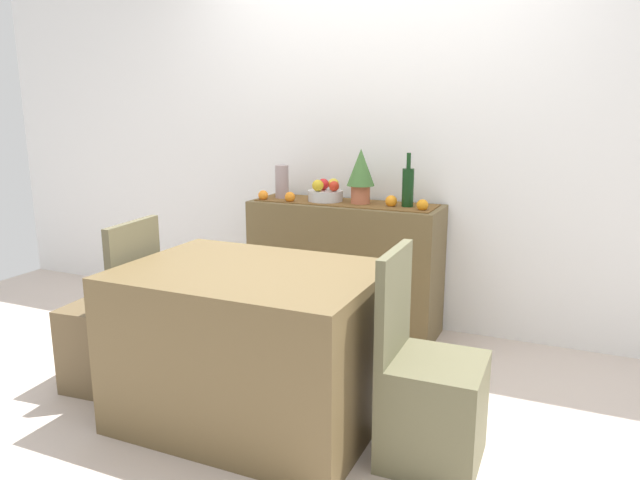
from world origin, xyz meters
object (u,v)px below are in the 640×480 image
chair_near_window (113,338)px  chair_by_corner (429,401)px  wine_bottle (408,187)px  fruit_bowl (325,196)px  potted_plant (361,173)px  dining_table (252,345)px  sideboard_console (345,267)px  ceramic_vase (282,182)px

chair_near_window → chair_by_corner: bearing=-0.1°
chair_near_window → wine_bottle: bearing=46.3°
fruit_bowl → chair_near_window: (-0.67, -1.27, -0.62)m
potted_plant → dining_table: bearing=-92.8°
dining_table → chair_by_corner: size_ratio=1.29×
potted_plant → chair_by_corner: potted_plant is taller
sideboard_console → chair_by_corner: size_ratio=1.38×
wine_bottle → fruit_bowl: bearing=180.0°
sideboard_console → potted_plant: bearing=0.0°
sideboard_console → dining_table: (0.04, -1.27, -0.05)m
sideboard_console → fruit_bowl: (-0.14, 0.00, 0.46)m
fruit_bowl → ceramic_vase: bearing=180.0°
sideboard_console → dining_table: 1.28m
ceramic_vase → wine_bottle: bearing=-0.0°
dining_table → chair_by_corner: 0.85m
wine_bottle → chair_near_window: (-1.21, -1.27, -0.71)m
sideboard_console → chair_by_corner: chair_by_corner is taller
wine_bottle → dining_table: (-0.37, -1.27, -0.61)m
chair_near_window → chair_by_corner: size_ratio=1.00×
chair_by_corner → wine_bottle: bearing=110.4°
ceramic_vase → chair_by_corner: (1.34, -1.27, -0.69)m
potted_plant → ceramic_vase: bearing=-180.0°
potted_plant → chair_near_window: 1.75m
ceramic_vase → chair_near_window: bearing=-105.3°
dining_table → chair_near_window: bearing=179.9°
chair_near_window → chair_by_corner: same height
fruit_bowl → potted_plant: (0.24, 0.00, 0.16)m
wine_bottle → chair_by_corner: size_ratio=0.37×
sideboard_console → chair_near_window: chair_near_window is taller
wine_bottle → potted_plant: (-0.31, 0.00, 0.07)m
sideboard_console → wine_bottle: wine_bottle is taller
ceramic_vase → chair_by_corner: 1.98m
fruit_bowl → dining_table: (0.18, -1.27, -0.52)m
wine_bottle → ceramic_vase: (-0.87, 0.00, -0.02)m
sideboard_console → wine_bottle: (0.41, -0.00, 0.55)m
chair_by_corner → ceramic_vase: bearing=136.5°
sideboard_console → chair_near_window: size_ratio=1.38×
potted_plant → sideboard_console: bearing=-180.0°
ceramic_vase → potted_plant: bearing=0.0°
ceramic_vase → dining_table: 1.49m
wine_bottle → ceramic_vase: 0.87m
sideboard_console → wine_bottle: size_ratio=3.70×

